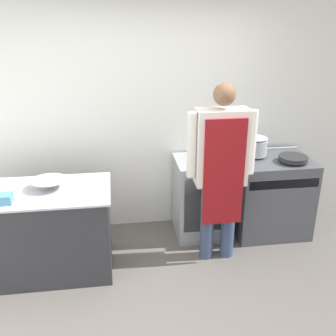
{
  "coord_description": "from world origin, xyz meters",
  "views": [
    {
      "loc": [
        -0.37,
        -2.59,
        2.41
      ],
      "look_at": [
        0.13,
        0.9,
        1.0
      ],
      "focal_mm": 42.0,
      "sensor_mm": 36.0,
      "label": 1
    }
  ],
  "objects_px": {
    "person_cook": "(221,164)",
    "stock_pot": "(255,145)",
    "plastic_tub": "(5,199)",
    "fridge_unit": "(201,197)",
    "mixing_bowl": "(49,184)",
    "stove": "(270,195)",
    "saute_pan": "(293,158)"
  },
  "relations": [
    {
      "from": "fridge_unit",
      "to": "stock_pot",
      "type": "relative_size",
      "value": 3.36
    },
    {
      "from": "stove",
      "to": "saute_pan",
      "type": "xyz_separation_m",
      "value": [
        0.17,
        -0.11,
        0.49
      ]
    },
    {
      "from": "stove",
      "to": "person_cook",
      "type": "xyz_separation_m",
      "value": [
        -0.73,
        -0.44,
        0.6
      ]
    },
    {
      "from": "stove",
      "to": "stock_pot",
      "type": "height_order",
      "value": "stock_pot"
    },
    {
      "from": "mixing_bowl",
      "to": "plastic_tub",
      "type": "bearing_deg",
      "value": -141.87
    },
    {
      "from": "person_cook",
      "to": "stock_pot",
      "type": "height_order",
      "value": "person_cook"
    },
    {
      "from": "plastic_tub",
      "to": "fridge_unit",
      "type": "bearing_deg",
      "value": 20.02
    },
    {
      "from": "stove",
      "to": "saute_pan",
      "type": "height_order",
      "value": "saute_pan"
    },
    {
      "from": "plastic_tub",
      "to": "stock_pot",
      "type": "distance_m",
      "value": 2.63
    },
    {
      "from": "person_cook",
      "to": "stove",
      "type": "bearing_deg",
      "value": 30.9
    },
    {
      "from": "stock_pot",
      "to": "person_cook",
      "type": "bearing_deg",
      "value": -134.52
    },
    {
      "from": "stove",
      "to": "stock_pot",
      "type": "bearing_deg",
      "value": 148.26
    },
    {
      "from": "stove",
      "to": "plastic_tub",
      "type": "xyz_separation_m",
      "value": [
        -2.7,
        -0.63,
        0.45
      ]
    },
    {
      "from": "person_cook",
      "to": "plastic_tub",
      "type": "distance_m",
      "value": 1.99
    },
    {
      "from": "saute_pan",
      "to": "fridge_unit",
      "type": "bearing_deg",
      "value": 169.56
    },
    {
      "from": "person_cook",
      "to": "mixing_bowl",
      "type": "bearing_deg",
      "value": 177.53
    },
    {
      "from": "person_cook",
      "to": "stock_pot",
      "type": "distance_m",
      "value": 0.77
    },
    {
      "from": "stock_pot",
      "to": "mixing_bowl",
      "type": "bearing_deg",
      "value": -167.53
    },
    {
      "from": "person_cook",
      "to": "mixing_bowl",
      "type": "distance_m",
      "value": 1.64
    },
    {
      "from": "stove",
      "to": "mixing_bowl",
      "type": "bearing_deg",
      "value": -171.2
    },
    {
      "from": "mixing_bowl",
      "to": "saute_pan",
      "type": "height_order",
      "value": "saute_pan"
    },
    {
      "from": "stock_pot",
      "to": "stove",
      "type": "bearing_deg",
      "value": -31.74
    },
    {
      "from": "fridge_unit",
      "to": "stock_pot",
      "type": "distance_m",
      "value": 0.84
    },
    {
      "from": "mixing_bowl",
      "to": "stock_pot",
      "type": "height_order",
      "value": "stock_pot"
    },
    {
      "from": "plastic_tub",
      "to": "mixing_bowl",
      "type": "bearing_deg",
      "value": 38.13
    },
    {
      "from": "fridge_unit",
      "to": "mixing_bowl",
      "type": "distance_m",
      "value": 1.69
    },
    {
      "from": "fridge_unit",
      "to": "saute_pan",
      "type": "distance_m",
      "value": 1.09
    },
    {
      "from": "plastic_tub",
      "to": "stock_pot",
      "type": "height_order",
      "value": "stock_pot"
    },
    {
      "from": "saute_pan",
      "to": "mixing_bowl",
      "type": "bearing_deg",
      "value": -174.29
    },
    {
      "from": "mixing_bowl",
      "to": "saute_pan",
      "type": "distance_m",
      "value": 2.54
    },
    {
      "from": "fridge_unit",
      "to": "saute_pan",
      "type": "bearing_deg",
      "value": -10.44
    },
    {
      "from": "stock_pot",
      "to": "fridge_unit",
      "type": "bearing_deg",
      "value": -175.1
    }
  ]
}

